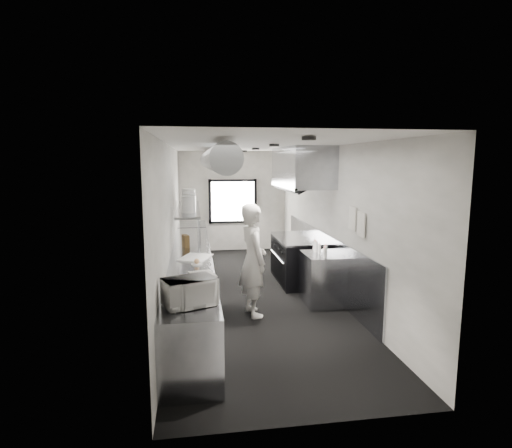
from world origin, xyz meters
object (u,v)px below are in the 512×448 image
object	(u,v)px
deli_tub_b	(174,290)
plate_stack_a	(189,204)
plate_stack_d	(187,197)
bottle_station	(322,279)
microwave	(189,292)
line_cook	(253,260)
plate_stack_b	(189,201)
pass_shelf	(189,209)
squeeze_bottle_c	(319,249)
range	(297,259)
far_work_table	(192,241)
exhaust_hood	(301,168)
prep_counter	(192,281)
squeeze_bottle_b	(325,251)
squeeze_bottle_d	(316,247)
cutting_board	(195,257)
deli_tub_a	(176,290)
squeeze_bottle_e	(315,245)
squeeze_bottle_a	(324,253)
small_plate	(197,264)
plate_stack_c	(189,198)

from	to	relation	value
deli_tub_b	plate_stack_a	size ratio (longest dim) A/B	0.42
plate_stack_d	bottle_station	bearing A→B (deg)	-43.54
microwave	deli_tub_b	bearing A→B (deg)	90.82
line_cook	plate_stack_b	world-z (taller)	plate_stack_b
pass_shelf	squeeze_bottle_c	xyz separation A→B (m)	(2.28, -1.68, -0.55)
plate_stack_a	plate_stack_d	distance (m)	1.37
range	plate_stack_b	world-z (taller)	plate_stack_b
pass_shelf	far_work_table	world-z (taller)	pass_shelf
exhaust_hood	far_work_table	xyz separation A→B (m)	(-2.25, 2.50, -1.94)
plate_stack_b	microwave	bearing A→B (deg)	-89.71
prep_counter	squeeze_bottle_c	size ratio (longest dim) A/B	35.34
squeeze_bottle_b	squeeze_bottle_d	size ratio (longest dim) A/B	0.97
plate_stack_b	exhaust_hood	bearing A→B (deg)	0.93
range	plate_stack_a	size ratio (longest dim) A/B	5.24
squeeze_bottle_c	microwave	bearing A→B (deg)	-134.33
bottle_station	line_cook	bearing A→B (deg)	-165.01
squeeze_bottle_c	bottle_station	bearing A→B (deg)	-16.87
exhaust_hood	plate_stack_d	world-z (taller)	exhaust_hood
cutting_board	range	bearing A→B (deg)	32.81
plate_stack_a	squeeze_bottle_c	world-z (taller)	plate_stack_a
range	bottle_station	distance (m)	1.40
deli_tub_a	squeeze_bottle_e	distance (m)	3.24
pass_shelf	plate_stack_d	world-z (taller)	plate_stack_d
plate_stack_a	squeeze_bottle_d	size ratio (longest dim) A/B	1.57
squeeze_bottle_a	squeeze_bottle_b	world-z (taller)	squeeze_bottle_b
far_work_table	bottle_station	bearing A→B (deg)	-59.47
line_cook	squeeze_bottle_a	xyz separation A→B (m)	(1.23, 0.08, 0.06)
microwave	prep_counter	bearing A→B (deg)	68.39
plate_stack_b	squeeze_bottle_d	world-z (taller)	plate_stack_b
plate_stack_b	squeeze_bottle_e	distance (m)	2.60
small_plate	squeeze_bottle_b	distance (m)	2.20
bottle_station	squeeze_bottle_a	world-z (taller)	squeeze_bottle_a
microwave	small_plate	world-z (taller)	microwave
pass_shelf	plate_stack_c	distance (m)	0.24
plate_stack_d	squeeze_bottle_d	size ratio (longest dim) A/B	1.77
squeeze_bottle_b	deli_tub_a	bearing A→B (deg)	-145.93
deli_tub_a	plate_stack_d	distance (m)	4.18
small_plate	squeeze_bottle_e	xyz separation A→B (m)	(2.15, 0.75, 0.08)
range	squeeze_bottle_c	world-z (taller)	squeeze_bottle_c
microwave	far_work_table	bearing A→B (deg)	68.42
plate_stack_c	squeeze_bottle_a	bearing A→B (deg)	-42.22
range	squeeze_bottle_a	world-z (taller)	squeeze_bottle_a
microwave	plate_stack_a	xyz separation A→B (m)	(-0.03, 3.16, 0.67)
squeeze_bottle_c	small_plate	bearing A→B (deg)	-168.14
exhaust_hood	small_plate	distance (m)	3.19
line_cook	microwave	size ratio (longest dim) A/B	3.53
squeeze_bottle_b	exhaust_hood	bearing A→B (deg)	91.21
far_work_table	plate_stack_b	xyz separation A→B (m)	(-0.02, -2.54, 1.28)
microwave	plate_stack_b	distance (m)	3.70
range	line_cook	distance (m)	2.16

